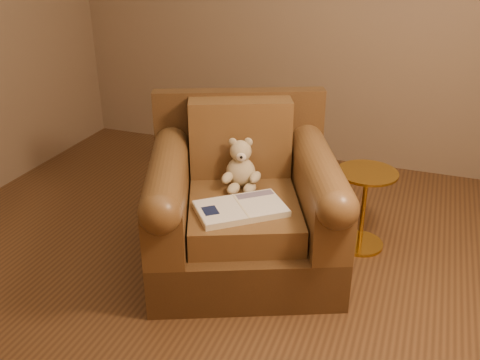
% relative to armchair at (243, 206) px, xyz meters
% --- Properties ---
extents(floor, '(4.00, 4.00, 0.00)m').
position_rel_armchair_xyz_m(floor, '(-0.20, -0.21, -0.38)').
color(floor, brown).
rests_on(floor, ground).
extents(armchair, '(1.42, 1.39, 0.99)m').
position_rel_armchair_xyz_m(armchair, '(0.00, 0.00, 0.00)').
color(armchair, '#493018').
rests_on(armchair, floor).
extents(teddy_bear, '(0.23, 0.26, 0.31)m').
position_rel_armchair_xyz_m(teddy_bear, '(-0.04, 0.08, 0.21)').
color(teddy_bear, tan).
rests_on(teddy_bear, armchair).
extents(guidebook, '(0.57, 0.54, 0.04)m').
position_rel_armchair_xyz_m(guidebook, '(0.07, -0.23, 0.11)').
color(guidebook, beige).
rests_on(guidebook, armchair).
extents(side_table, '(0.39, 0.39, 0.54)m').
position_rel_armchair_xyz_m(side_table, '(0.68, 0.42, -0.09)').
color(side_table, gold).
rests_on(side_table, floor).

